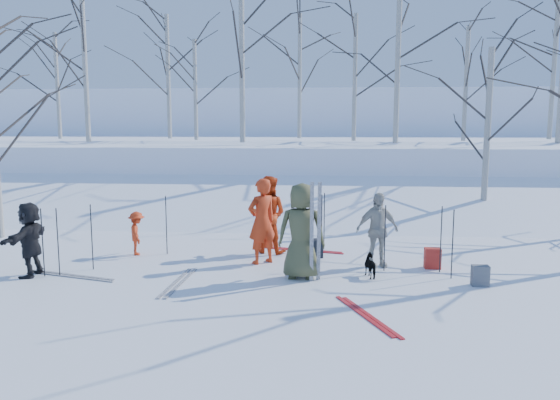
# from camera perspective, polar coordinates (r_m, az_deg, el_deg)

# --- Properties ---
(ground) EXTENTS (120.00, 120.00, 0.00)m
(ground) POSITION_cam_1_polar(r_m,az_deg,el_deg) (10.65, -0.67, -8.09)
(ground) COLOR white
(ground) RESTS_ON ground
(snow_ramp) EXTENTS (70.00, 9.49, 4.12)m
(snow_ramp) POSITION_cam_1_polar(r_m,az_deg,el_deg) (17.44, 1.48, -1.17)
(snow_ramp) COLOR white
(snow_ramp) RESTS_ON ground
(snow_plateau) EXTENTS (70.00, 18.00, 2.20)m
(snow_plateau) POSITION_cam_1_polar(r_m,az_deg,el_deg) (27.27, 2.67, 4.01)
(snow_plateau) COLOR white
(snow_plateau) RESTS_ON ground
(far_hill) EXTENTS (90.00, 30.00, 6.00)m
(far_hill) POSITION_cam_1_polar(r_m,az_deg,el_deg) (48.20, 3.57, 7.01)
(far_hill) COLOR white
(far_hill) RESTS_ON ground
(skier_olive_center) EXTENTS (0.91, 0.59, 1.85)m
(skier_olive_center) POSITION_cam_1_polar(r_m,az_deg,el_deg) (10.40, 2.25, -3.26)
(skier_olive_center) COLOR #46482B
(skier_olive_center) RESTS_ON ground
(skier_red_north) EXTENTS (0.79, 0.76, 1.82)m
(skier_red_north) POSITION_cam_1_polar(r_m,az_deg,el_deg) (11.50, -1.92, -2.23)
(skier_red_north) COLOR red
(skier_red_north) RESTS_ON ground
(skier_redor_behind) EXTENTS (1.02, 0.89, 1.77)m
(skier_redor_behind) POSITION_cam_1_polar(r_m,az_deg,el_deg) (12.46, -1.24, -1.52)
(skier_redor_behind) COLOR red
(skier_redor_behind) RESTS_ON ground
(skier_red_seated) EXTENTS (0.58, 0.73, 0.99)m
(skier_red_seated) POSITION_cam_1_polar(r_m,az_deg,el_deg) (12.72, -14.73, -3.39)
(skier_red_seated) COLOR red
(skier_red_seated) RESTS_ON ground
(skier_cream_east) EXTENTS (0.98, 0.64, 1.55)m
(skier_cream_east) POSITION_cam_1_polar(r_m,az_deg,el_deg) (11.43, 10.12, -3.09)
(skier_cream_east) COLOR beige
(skier_cream_east) RESTS_ON ground
(skier_grey_west) EXTENTS (0.48, 1.37, 1.46)m
(skier_grey_west) POSITION_cam_1_polar(r_m,az_deg,el_deg) (11.65, -24.68, -3.75)
(skier_grey_west) COLOR black
(skier_grey_west) RESTS_ON ground
(dog) EXTENTS (0.40, 0.58, 0.45)m
(dog) POSITION_cam_1_polar(r_m,az_deg,el_deg) (10.77, 9.59, -6.79)
(dog) COLOR black
(dog) RESTS_ON ground
(upright_ski_left) EXTENTS (0.08, 0.16, 1.90)m
(upright_ski_left) POSITION_cam_1_polar(r_m,az_deg,el_deg) (10.15, 3.33, -3.40)
(upright_ski_left) COLOR silver
(upright_ski_left) RESTS_ON ground
(upright_ski_right) EXTENTS (0.09, 0.23, 1.89)m
(upright_ski_right) POSITION_cam_1_polar(r_m,az_deg,el_deg) (10.20, 4.10, -3.35)
(upright_ski_right) COLOR silver
(upright_ski_right) RESTS_ON ground
(ski_pair_a) EXTENTS (1.58, 2.04, 0.02)m
(ski_pair_a) POSITION_cam_1_polar(r_m,az_deg,el_deg) (8.73, 9.05, -11.85)
(ski_pair_a) COLOR #AF191C
(ski_pair_a) RESTS_ON ground
(ski_pair_b) EXTENTS (1.18, 2.00, 0.02)m
(ski_pair_b) POSITION_cam_1_polar(r_m,az_deg,el_deg) (11.45, -20.82, -7.43)
(ski_pair_b) COLOR silver
(ski_pair_b) RESTS_ON ground
(ski_pair_c) EXTENTS (0.36, 1.92, 0.02)m
(ski_pair_c) POSITION_cam_1_polar(r_m,az_deg,el_deg) (10.46, -10.60, -8.48)
(ski_pair_c) COLOR silver
(ski_pair_c) RESTS_ON ground
(ski_pair_d) EXTENTS (1.08, 1.99, 0.02)m
(ski_pair_d) POSITION_cam_1_polar(r_m,az_deg,el_deg) (12.82, 2.41, -5.25)
(ski_pair_d) COLOR #AF191C
(ski_pair_d) RESTS_ON ground
(ski_pole_a) EXTENTS (0.02, 0.02, 1.34)m
(ski_pole_a) POSITION_cam_1_polar(r_m,az_deg,el_deg) (12.84, 3.23, -2.21)
(ski_pole_a) COLOR black
(ski_pole_a) RESTS_ON ground
(ski_pole_b) EXTENTS (0.02, 0.02, 1.34)m
(ski_pole_b) POSITION_cam_1_polar(r_m,az_deg,el_deg) (10.93, 17.58, -4.44)
(ski_pole_b) COLOR black
(ski_pole_b) RESTS_ON ground
(ski_pole_c) EXTENTS (0.02, 0.02, 1.34)m
(ski_pole_c) POSITION_cam_1_polar(r_m,az_deg,el_deg) (12.83, 4.64, -2.24)
(ski_pole_c) COLOR black
(ski_pole_c) RESTS_ON ground
(ski_pole_d) EXTENTS (0.02, 0.02, 1.34)m
(ski_pole_d) POSITION_cam_1_polar(r_m,az_deg,el_deg) (12.60, -11.79, -2.58)
(ski_pole_d) COLOR black
(ski_pole_d) RESTS_ON ground
(ski_pole_e) EXTENTS (0.02, 0.02, 1.34)m
(ski_pole_e) POSITION_cam_1_polar(r_m,az_deg,el_deg) (11.70, -19.07, -3.69)
(ski_pole_e) COLOR black
(ski_pole_e) RESTS_ON ground
(ski_pole_f) EXTENTS (0.02, 0.02, 1.34)m
(ski_pole_f) POSITION_cam_1_polar(r_m,az_deg,el_deg) (11.30, 16.46, -3.98)
(ski_pole_f) COLOR black
(ski_pole_f) RESTS_ON ground
(ski_pole_g) EXTENTS (0.02, 0.02, 1.34)m
(ski_pole_g) POSITION_cam_1_polar(r_m,az_deg,el_deg) (11.45, -22.19, -4.10)
(ski_pole_g) COLOR black
(ski_pole_g) RESTS_ON ground
(ski_pole_h) EXTENTS (0.02, 0.02, 1.34)m
(ski_pole_h) POSITION_cam_1_polar(r_m,az_deg,el_deg) (12.56, 4.38, -2.46)
(ski_pole_h) COLOR black
(ski_pole_h) RESTS_ON ground
(ski_pole_i) EXTENTS (0.02, 0.02, 1.34)m
(ski_pole_i) POSITION_cam_1_polar(r_m,az_deg,el_deg) (11.17, 10.90, -3.94)
(ski_pole_i) COLOR black
(ski_pole_i) RESTS_ON ground
(ski_pole_j) EXTENTS (0.02, 0.02, 1.34)m
(ski_pole_j) POSITION_cam_1_polar(r_m,az_deg,el_deg) (11.52, -23.55, -4.11)
(ski_pole_j) COLOR black
(ski_pole_j) RESTS_ON ground
(backpack_red) EXTENTS (0.32, 0.22, 0.42)m
(backpack_red) POSITION_cam_1_polar(r_m,az_deg,el_deg) (11.67, 15.65, -5.88)
(backpack_red) COLOR red
(backpack_red) RESTS_ON ground
(backpack_grey) EXTENTS (0.30, 0.20, 0.38)m
(backpack_grey) POSITION_cam_1_polar(r_m,az_deg,el_deg) (10.73, 20.19, -7.43)
(backpack_grey) COLOR #53545A
(backpack_grey) RESTS_ON ground
(backpack_dark) EXTENTS (0.34, 0.24, 0.40)m
(backpack_dark) POSITION_cam_1_polar(r_m,az_deg,el_deg) (12.19, 3.74, -5.04)
(backpack_dark) COLOR black
(backpack_dark) RESTS_ON ground
(birch_plateau_a) EXTENTS (3.82, 3.82, 4.61)m
(birch_plateau_a) POSITION_cam_1_polar(r_m,az_deg,el_deg) (23.95, 18.86, 11.40)
(birch_plateau_a) COLOR silver
(birch_plateau_a) RESTS_ON snow_plateau
(birch_plateau_b) EXTENTS (4.16, 4.16, 5.08)m
(birch_plateau_b) POSITION_cam_1_polar(r_m,az_deg,el_deg) (22.88, 7.82, 12.52)
(birch_plateau_b) COLOR silver
(birch_plateau_b) RESTS_ON snow_plateau
(birch_plateau_c) EXTENTS (4.54, 4.54, 5.63)m
(birch_plateau_c) POSITION_cam_1_polar(r_m,az_deg,el_deg) (26.36, -11.60, 12.45)
(birch_plateau_c) COLOR silver
(birch_plateau_c) RESTS_ON snow_plateau
(birch_plateau_d) EXTENTS (3.58, 3.58, 4.26)m
(birch_plateau_d) POSITION_cam_1_polar(r_m,az_deg,el_deg) (24.18, -8.84, 11.28)
(birch_plateau_d) COLOR silver
(birch_plateau_d) RESTS_ON snow_plateau
(birch_plateau_e) EXTENTS (4.61, 4.61, 5.73)m
(birch_plateau_e) POSITION_cam_1_polar(r_m,az_deg,el_deg) (22.90, -19.70, 12.94)
(birch_plateau_e) COLOR silver
(birch_plateau_e) RESTS_ON snow_plateau
(birch_plateau_g) EXTENTS (4.93, 4.93, 6.19)m
(birch_plateau_g) POSITION_cam_1_polar(r_m,az_deg,el_deg) (27.61, 26.70, 12.14)
(birch_plateau_g) COLOR silver
(birch_plateau_g) RESTS_ON snow_plateau
(birch_plateau_h) EXTENTS (4.84, 4.84, 6.06)m
(birch_plateau_h) POSITION_cam_1_polar(r_m,az_deg,el_deg) (20.81, 12.21, 14.20)
(birch_plateau_h) COLOR silver
(birch_plateau_h) RESTS_ON snow_plateau
(birch_plateau_j) EXTENTS (5.20, 5.20, 6.57)m
(birch_plateau_j) POSITION_cam_1_polar(r_m,az_deg,el_deg) (21.14, -4.01, 14.97)
(birch_plateau_j) COLOR silver
(birch_plateau_j) RESTS_ON snow_plateau
(birch_plateau_k) EXTENTS (3.95, 3.95, 4.78)m
(birch_plateau_k) POSITION_cam_1_polar(r_m,az_deg,el_deg) (27.48, -22.24, 10.95)
(birch_plateau_k) COLOR silver
(birch_plateau_k) RESTS_ON snow_plateau
(birch_plateau_l) EXTENTS (4.64, 4.64, 5.77)m
(birch_plateau_l) POSITION_cam_1_polar(r_m,az_deg,el_deg) (26.39, 2.06, 12.75)
(birch_plateau_l) COLOR silver
(birch_plateau_l) RESTS_ON snow_plateau
(birch_edge_e) EXTENTS (4.18, 4.18, 5.11)m
(birch_edge_e) POSITION_cam_1_polar(r_m,az_deg,el_deg) (17.20, 20.83, 6.22)
(birch_edge_e) COLOR silver
(birch_edge_e) RESTS_ON ground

